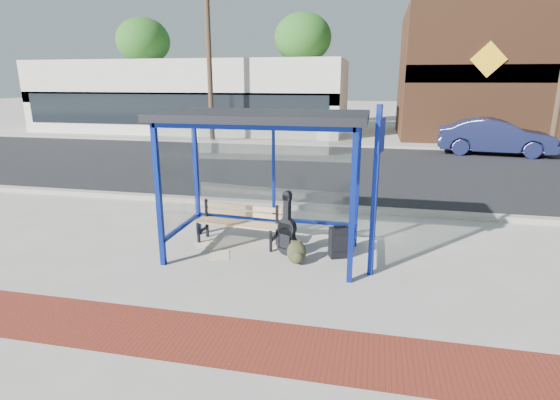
% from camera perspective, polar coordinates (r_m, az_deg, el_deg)
% --- Properties ---
extents(ground, '(120.00, 120.00, 0.00)m').
position_cam_1_polar(ground, '(7.59, -2.09, -7.13)').
color(ground, '#B2ADA0').
rests_on(ground, ground).
extents(brick_paver_strip, '(60.00, 1.00, 0.01)m').
position_cam_1_polar(brick_paver_strip, '(5.38, -9.24, -17.39)').
color(brick_paver_strip, maroon).
rests_on(brick_paver_strip, ground).
extents(curb_near, '(60.00, 0.25, 0.12)m').
position_cam_1_polar(curb_near, '(10.25, 1.89, -0.75)').
color(curb_near, gray).
rests_on(curb_near, ground).
extents(street_asphalt, '(60.00, 10.00, 0.00)m').
position_cam_1_polar(street_asphalt, '(15.17, 5.37, 4.26)').
color(street_asphalt, black).
rests_on(street_asphalt, ground).
extents(curb_far, '(60.00, 0.25, 0.12)m').
position_cam_1_polar(curb_far, '(20.17, 7.16, 7.12)').
color(curb_far, gray).
rests_on(curb_far, ground).
extents(far_sidewalk, '(60.00, 4.00, 0.01)m').
position_cam_1_polar(far_sidewalk, '(22.05, 7.61, 7.66)').
color(far_sidewalk, '#B2ADA0').
rests_on(far_sidewalk, ground).
extents(bus_shelter, '(3.30, 1.80, 2.42)m').
position_cam_1_polar(bus_shelter, '(7.13, -2.12, 8.66)').
color(bus_shelter, navy).
rests_on(bus_shelter, ground).
extents(storefront_white, '(18.00, 6.04, 4.00)m').
position_cam_1_polar(storefront_white, '(27.02, -11.55, 13.12)').
color(storefront_white, silver).
rests_on(storefront_white, ground).
extents(storefront_brown, '(10.00, 7.08, 6.40)m').
position_cam_1_polar(storefront_brown, '(26.05, 27.00, 14.40)').
color(storefront_brown, '#59331E').
rests_on(storefront_brown, ground).
extents(tree_left, '(3.60, 3.60, 7.03)m').
position_cam_1_polar(tree_left, '(32.92, -17.42, 19.12)').
color(tree_left, '#4C3826').
rests_on(tree_left, ground).
extents(tree_mid, '(3.60, 3.60, 7.03)m').
position_cam_1_polar(tree_mid, '(29.29, 3.01, 20.31)').
color(tree_mid, '#4C3826').
rests_on(tree_mid, ground).
extents(utility_pole_west, '(1.60, 0.24, 8.00)m').
position_cam_1_polar(utility_pole_west, '(21.66, -9.26, 18.34)').
color(utility_pole_west, '#4C3826').
rests_on(utility_pole_west, ground).
extents(bench, '(1.61, 0.54, 0.75)m').
position_cam_1_polar(bench, '(8.01, -5.46, -2.74)').
color(bench, black).
rests_on(bench, ground).
extents(guitar_bag, '(0.40, 0.26, 1.07)m').
position_cam_1_polar(guitar_bag, '(7.45, 0.93, -4.35)').
color(guitar_bag, black).
rests_on(guitar_bag, ground).
extents(suitcase, '(0.38, 0.31, 0.57)m').
position_cam_1_polar(suitcase, '(7.45, 7.74, -5.53)').
color(suitcase, black).
rests_on(suitcase, ground).
extents(backpack, '(0.38, 0.36, 0.38)m').
position_cam_1_polar(backpack, '(7.17, 2.21, -6.94)').
color(backpack, '#2E301A').
rests_on(backpack, ground).
extents(sign_post, '(0.14, 0.32, 2.58)m').
position_cam_1_polar(sign_post, '(6.53, 12.42, 2.16)').
color(sign_post, navy).
rests_on(sign_post, ground).
extents(newspaper_a, '(0.43, 0.44, 0.01)m').
position_cam_1_polar(newspaper_a, '(8.15, -9.98, -5.71)').
color(newspaper_a, white).
rests_on(newspaper_a, ground).
extents(newspaper_b, '(0.45, 0.50, 0.01)m').
position_cam_1_polar(newspaper_b, '(7.63, -7.88, -7.13)').
color(newspaper_b, white).
rests_on(newspaper_b, ground).
extents(newspaper_c, '(0.33, 0.39, 0.01)m').
position_cam_1_polar(newspaper_c, '(7.90, 0.04, -6.15)').
color(newspaper_c, white).
rests_on(newspaper_c, ground).
extents(parked_car, '(4.50, 1.97, 1.44)m').
position_cam_1_polar(parked_car, '(19.68, 26.32, 7.40)').
color(parked_car, '#191F47').
rests_on(parked_car, ground).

